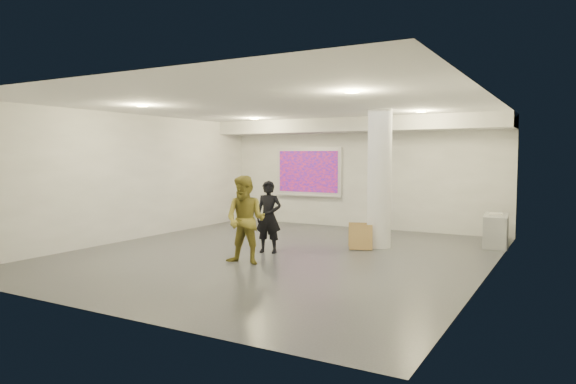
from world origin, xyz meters
The scene contains 19 objects.
floor centered at (0.00, 0.00, 0.00)m, with size 8.00×9.00×0.01m, color #3B3D43.
ceiling centered at (0.00, 0.00, 3.00)m, with size 8.00×9.00×0.01m, color white.
wall_back centered at (0.00, 4.50, 1.50)m, with size 8.00×0.01×3.00m, color silver.
wall_front centered at (0.00, -4.50, 1.50)m, with size 8.00×0.01×3.00m, color silver.
wall_left centered at (-4.00, 0.00, 1.50)m, with size 0.01×9.00×3.00m, color silver.
wall_right centered at (4.00, 0.00, 1.50)m, with size 0.01×9.00×3.00m, color silver.
soffit_band centered at (0.00, 3.95, 2.82)m, with size 8.00×1.10×0.36m, color silver.
downlight_nw centered at (-2.20, 2.50, 2.98)m, with size 0.22×0.22×0.02m, color #FFEE8D.
downlight_ne centered at (2.20, 2.50, 2.98)m, with size 0.22×0.22×0.02m, color #FFEE8D.
downlight_sw centered at (-2.20, -1.50, 2.98)m, with size 0.22×0.22×0.02m, color #FFEE8D.
downlight_se centered at (2.20, -1.50, 2.98)m, with size 0.22×0.22×0.02m, color #FFEE8D.
column centered at (1.50, 1.80, 1.50)m, with size 0.52×0.52×3.00m, color white.
projection_screen centered at (-1.60, 4.45, 1.53)m, with size 2.10×0.13×1.42m.
credenza centered at (3.72, 3.25, 0.35)m, with size 0.50×1.19×0.70m, color #9B9EA0.
papers_stack centered at (3.70, 3.37, 0.71)m, with size 0.28×0.35×0.02m, color silver.
cardboard_back centered at (1.12, 1.64, 0.27)m, with size 0.49×0.04×0.53m, color #A07B42.
cardboard_front centered at (1.28, 1.30, 0.27)m, with size 0.49×0.05×0.54m, color #A07B42.
woman centered at (-0.27, 0.07, 0.75)m, with size 0.54×0.36×1.49m, color black.
man centered at (-0.05, -1.10, 0.82)m, with size 0.80×0.62×1.64m, color olive.
Camera 1 is at (5.25, -8.90, 2.00)m, focal length 32.00 mm.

